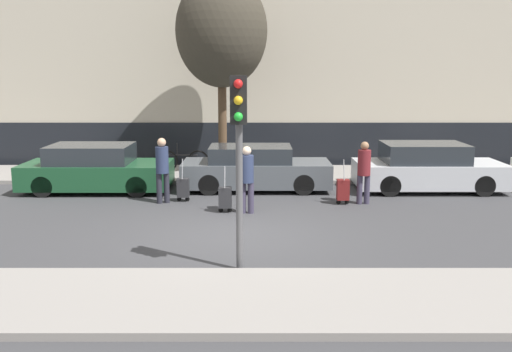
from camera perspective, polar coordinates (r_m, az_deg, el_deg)
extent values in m
plane|color=#38383A|center=(12.44, -2.51, -5.82)|extent=(80.00, 80.00, 0.00)
cube|color=gray|center=(8.88, -3.49, -12.24)|extent=(28.00, 2.50, 0.12)
cube|color=gray|center=(19.24, -1.68, 0.20)|extent=(28.00, 3.00, 0.12)
cube|color=#B7AD99|center=(22.80, -1.51, 15.96)|extent=(28.00, 3.12, 11.34)
cube|color=black|center=(21.28, -1.54, 3.21)|extent=(27.44, 0.06, 1.60)
cube|color=#194728|center=(17.37, -15.74, 0.15)|extent=(4.25, 1.90, 0.70)
cube|color=#23282D|center=(17.33, -16.38, 2.15)|extent=(2.34, 1.67, 0.53)
cylinder|color=black|center=(16.28, -12.03, -1.05)|extent=(0.60, 0.18, 0.60)
cylinder|color=black|center=(17.93, -10.92, 0.04)|extent=(0.60, 0.18, 0.60)
cylinder|color=black|center=(17.02, -20.75, -1.01)|extent=(0.60, 0.18, 0.60)
cylinder|color=black|center=(18.60, -18.93, 0.03)|extent=(0.60, 0.18, 0.60)
cube|color=#4C5156|center=(16.94, -0.16, 0.29)|extent=(4.35, 1.76, 0.70)
cube|color=#23282D|center=(16.84, -0.76, 2.24)|extent=(2.39, 1.55, 0.47)
cylinder|color=black|center=(16.25, 4.60, -0.87)|extent=(0.60, 0.18, 0.60)
cylinder|color=black|center=(17.80, 4.18, 0.12)|extent=(0.60, 0.18, 0.60)
cylinder|color=black|center=(16.25, -4.93, -0.88)|extent=(0.60, 0.18, 0.60)
cylinder|color=black|center=(17.80, -4.51, 0.12)|extent=(0.60, 0.18, 0.60)
cube|color=#B7BABF|center=(17.58, 16.68, 0.22)|extent=(4.28, 1.87, 0.70)
cube|color=#23282D|center=(17.44, 16.25, 2.26)|extent=(2.35, 1.65, 0.56)
cylinder|color=black|center=(17.27, 21.67, -0.91)|extent=(0.60, 0.18, 0.60)
cylinder|color=black|center=(18.82, 19.78, 0.10)|extent=(0.60, 0.18, 0.60)
cylinder|color=black|center=(16.47, 13.07, -0.96)|extent=(0.60, 0.18, 0.60)
cylinder|color=black|center=(18.09, 11.86, 0.10)|extent=(0.60, 0.18, 0.60)
cylinder|color=#23232D|center=(15.43, -9.11, -1.18)|extent=(0.15, 0.15, 0.81)
cylinder|color=#23232D|center=(15.39, -9.84, -1.23)|extent=(0.15, 0.15, 0.81)
cylinder|color=#283351|center=(15.28, -9.56, 1.59)|extent=(0.34, 0.34, 0.71)
sphere|color=tan|center=(15.21, -9.61, 3.33)|extent=(0.23, 0.23, 0.23)
cube|color=#262628|center=(15.54, -7.49, -1.18)|extent=(0.32, 0.24, 0.51)
cylinder|color=black|center=(15.62, -7.87, -2.30)|extent=(0.12, 0.03, 0.12)
cylinder|color=black|center=(15.59, -7.06, -2.31)|extent=(0.12, 0.03, 0.12)
cylinder|color=gray|center=(15.37, -7.57, 0.70)|extent=(0.02, 0.19, 0.53)
cylinder|color=#383347|center=(14.15, -1.50, -2.18)|extent=(0.15, 0.15, 0.78)
cylinder|color=#383347|center=(14.12, -0.70, -2.20)|extent=(0.15, 0.15, 0.78)
cylinder|color=#283351|center=(13.99, -1.11, 0.72)|extent=(0.34, 0.34, 0.68)
sphere|color=beige|center=(13.92, -1.12, 2.54)|extent=(0.22, 0.22, 0.22)
cube|color=#262628|center=(14.23, -3.29, -2.16)|extent=(0.32, 0.24, 0.52)
cylinder|color=black|center=(14.31, -3.73, -3.40)|extent=(0.12, 0.03, 0.12)
cylinder|color=black|center=(14.30, -2.83, -3.41)|extent=(0.12, 0.03, 0.12)
cylinder|color=gray|center=(14.06, -3.33, -0.10)|extent=(0.02, 0.19, 0.53)
cylinder|color=#383347|center=(15.36, 10.13, -1.34)|extent=(0.15, 0.15, 0.77)
cylinder|color=#383347|center=(15.41, 10.85, -1.32)|extent=(0.15, 0.15, 0.77)
cylinder|color=maroon|center=(15.26, 10.58, 1.33)|extent=(0.34, 0.34, 0.67)
sphere|color=#936B4C|center=(15.19, 10.64, 2.99)|extent=(0.22, 0.22, 0.22)
cube|color=maroon|center=(15.24, 8.51, -1.36)|extent=(0.32, 0.24, 0.55)
cylinder|color=black|center=(15.29, 8.06, -2.58)|extent=(0.12, 0.03, 0.12)
cylinder|color=black|center=(15.33, 8.89, -2.58)|extent=(0.12, 0.03, 0.12)
cylinder|color=gray|center=(15.07, 8.60, 0.62)|extent=(0.02, 0.19, 0.53)
cylinder|color=#515154|center=(9.84, -1.87, 0.05)|extent=(0.12, 0.12, 3.41)
cube|color=black|center=(9.51, -1.95, 7.61)|extent=(0.28, 0.24, 0.80)
sphere|color=red|center=(9.35, -1.99, 9.20)|extent=(0.15, 0.15, 0.15)
sphere|color=gold|center=(9.36, -1.98, 7.57)|extent=(0.15, 0.15, 0.15)
sphere|color=green|center=(9.38, -1.97, 5.94)|extent=(0.15, 0.15, 0.15)
torus|color=black|center=(19.47, -5.98, 1.52)|extent=(0.72, 0.06, 0.72)
torus|color=black|center=(19.60, -9.04, 1.51)|extent=(0.72, 0.06, 0.72)
cylinder|color=black|center=(19.50, -7.53, 2.09)|extent=(1.00, 0.05, 0.05)
cylinder|color=black|center=(19.49, -8.10, 2.67)|extent=(0.04, 0.04, 0.40)
cylinder|color=#4C3826|center=(18.90, -3.56, 5.21)|extent=(0.28, 0.28, 3.28)
ellipsoid|color=#383328|center=(18.87, -3.67, 14.29)|extent=(2.95, 2.95, 3.61)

